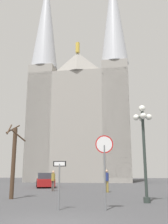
% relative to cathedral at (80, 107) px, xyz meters
% --- Properties ---
extents(cathedral, '(17.03, 10.92, 38.56)m').
position_rel_cathedral_xyz_m(cathedral, '(0.00, 0.00, 0.00)').
color(cathedral, gray).
rests_on(cathedral, ground).
extents(stop_sign, '(0.80, 0.09, 3.21)m').
position_rel_cathedral_xyz_m(stop_sign, '(5.14, -30.78, -10.25)').
color(stop_sign, slate).
rests_on(stop_sign, ground).
extents(one_way_arrow_sign, '(0.59, 0.08, 2.07)m').
position_rel_cathedral_xyz_m(one_way_arrow_sign, '(3.14, -30.94, -11.21)').
color(one_way_arrow_sign, slate).
rests_on(one_way_arrow_sign, ground).
extents(street_lamp, '(1.05, 1.05, 5.31)m').
position_rel_cathedral_xyz_m(street_lamp, '(7.22, -27.89, -8.99)').
color(street_lamp, '#2D3833').
rests_on(street_lamp, ground).
extents(bare_tree, '(1.40, 1.40, 4.65)m').
position_rel_cathedral_xyz_m(bare_tree, '(-0.68, -26.79, -10.18)').
color(bare_tree, '#473323').
rests_on(bare_tree, ground).
extents(parked_car_far_red, '(3.02, 4.69, 1.48)m').
position_rel_cathedral_xyz_m(parked_car_far_red, '(-1.77, -15.04, -11.82)').
color(parked_car_far_red, maroon).
rests_on(parked_car_far_red, ground).
extents(pedestrian_walking, '(0.32, 0.32, 1.69)m').
position_rel_cathedral_xyz_m(pedestrian_walking, '(0.35, -20.34, -11.49)').
color(pedestrian_walking, '#594C47').
rests_on(pedestrian_walking, ground).
extents(pedestrian_standing, '(0.32, 0.32, 1.76)m').
position_rel_cathedral_xyz_m(pedestrian_standing, '(4.93, -21.14, -11.44)').
color(pedestrian_standing, olive).
rests_on(pedestrian_standing, ground).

